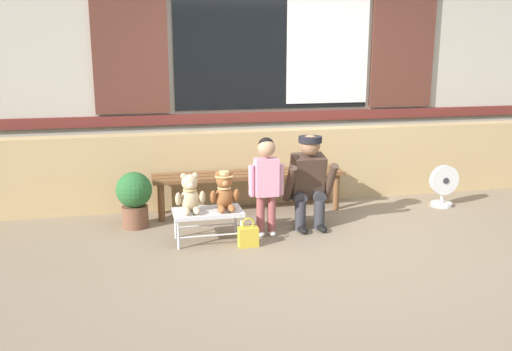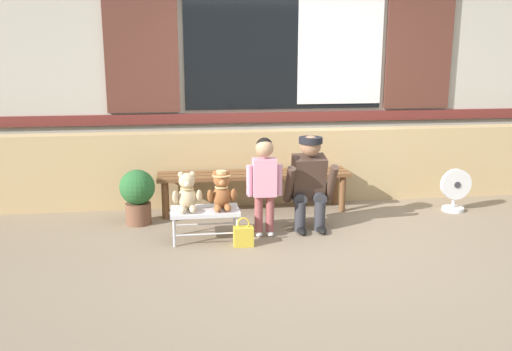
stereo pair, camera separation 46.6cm
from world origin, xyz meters
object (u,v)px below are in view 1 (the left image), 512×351
handbag_on_ground (248,236)px  teddy_bear_with_hat (224,191)px  small_display_bench (208,214)px  child_standing (266,176)px  teddy_bear_plain (190,194)px  wooden_bench_long (249,179)px  potted_plant (134,196)px  adult_crouching (309,181)px  floor_fan (444,186)px

handbag_on_ground → teddy_bear_with_hat: bearing=129.1°
small_display_bench → child_standing: 0.66m
teddy_bear_plain → wooden_bench_long: bearing=49.1°
teddy_bear_plain → handbag_on_ground: size_ratio=1.34×
wooden_bench_long → potted_plant: bearing=-167.4°
potted_plant → teddy_bear_with_hat: bearing=-35.4°
child_standing → adult_crouching: size_ratio=1.01×
adult_crouching → handbag_on_ground: bearing=-149.9°
adult_crouching → teddy_bear_with_hat: bearing=-167.7°
small_display_bench → teddy_bear_plain: bearing=179.5°
wooden_bench_long → adult_crouching: adult_crouching is taller
teddy_bear_plain → small_display_bench: bearing=-0.5°
handbag_on_ground → potted_plant: bearing=141.2°
child_standing → adult_crouching: child_standing is taller
child_standing → handbag_on_ground: size_ratio=3.52×
teddy_bear_with_hat → child_standing: child_standing is taller
floor_fan → potted_plant: bearing=179.4°
wooden_bench_long → small_display_bench: (-0.58, -0.86, -0.11)m
wooden_bench_long → teddy_bear_plain: bearing=-130.9°
wooden_bench_long → adult_crouching: size_ratio=2.21×
child_standing → floor_fan: child_standing is taller
wooden_bench_long → potted_plant: size_ratio=3.68×
child_standing → handbag_on_ground: bearing=-132.5°
wooden_bench_long → adult_crouching: (0.47, -0.67, 0.11)m
floor_fan → handbag_on_ground: bearing=-162.7°
small_display_bench → teddy_bear_plain: teddy_bear_plain is taller
child_standing → teddy_bear_with_hat: bearing=-175.0°
small_display_bench → teddy_bear_plain: size_ratio=1.76×
small_display_bench → teddy_bear_plain: (-0.16, 0.00, 0.20)m
adult_crouching → small_display_bench: bearing=-169.4°
wooden_bench_long → child_standing: bearing=-90.9°
adult_crouching → floor_fan: 1.79m
teddy_bear_with_hat → potted_plant: teddy_bear_with_hat is taller
child_standing → handbag_on_ground: (-0.23, -0.25, -0.50)m
adult_crouching → floor_fan: (1.74, 0.35, -0.24)m
small_display_bench → floor_fan: floor_fan is taller
wooden_bench_long → potted_plant: (-1.24, -0.28, -0.05)m
teddy_bear_plain → floor_fan: (2.95, 0.55, -0.23)m
small_display_bench → handbag_on_ground: 0.44m
adult_crouching → floor_fan: bearing=11.5°
child_standing → teddy_bear_plain: bearing=-177.1°
small_display_bench → adult_crouching: size_ratio=0.67×
teddy_bear_plain → teddy_bear_with_hat: same height
child_standing → floor_fan: (2.22, 0.51, -0.35)m
adult_crouching → potted_plant: size_ratio=1.67×
teddy_bear_plain → handbag_on_ground: (0.50, -0.22, -0.37)m
small_display_bench → child_standing: bearing=3.8°
child_standing → floor_fan: 2.30m
potted_plant → floor_fan: potted_plant is taller
handbag_on_ground → wooden_bench_long: bearing=77.1°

